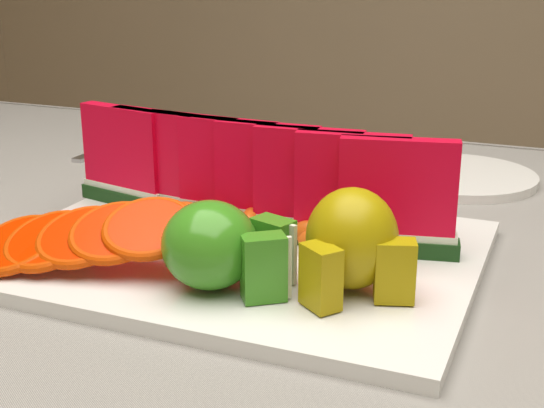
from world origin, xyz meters
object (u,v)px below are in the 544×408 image
Objects in this scene: side_plate at (457,177)px; fork at (118,145)px; apple_cluster at (220,247)px; pear_cluster at (353,242)px; platter at (237,253)px.

side_plate is 1.21× the size of fork.
pear_cluster is at bearing 19.38° from apple_cluster.
apple_cluster is 1.08× the size of pear_cluster.
side_plate is at bearing 66.82° from platter.
fork is (-0.44, 0.36, -0.05)m from pear_cluster.
pear_cluster is 0.50× the size of fork.
platter is at bearing -43.81° from fork.
apple_cluster is at bearing -160.62° from pear_cluster.
platter is 1.69× the size of side_plate.
apple_cluster is 0.54× the size of fork.
side_plate is 0.46m from fork.
apple_cluster is at bearing -48.39° from fork.
apple_cluster is (0.02, -0.08, 0.04)m from platter.
pear_cluster is at bearing -93.06° from side_plate.
platter is at bearing 157.13° from pear_cluster.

